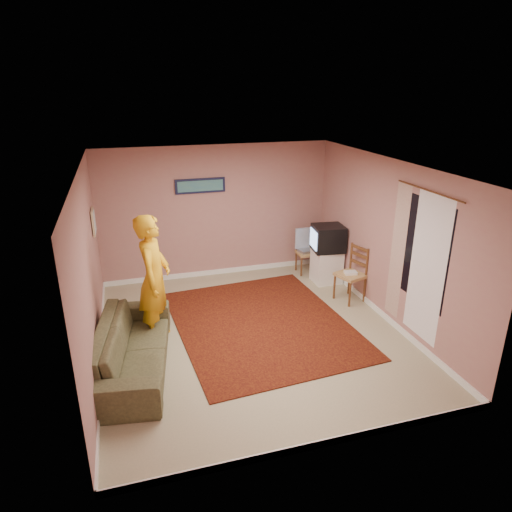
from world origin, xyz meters
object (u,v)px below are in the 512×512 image
object	(u,v)px
tv_cabinet	(327,266)
chair_b	(351,269)
crt_tv	(328,238)
person	(154,279)
sofa	(132,347)
chair_a	(307,248)

from	to	relation	value
tv_cabinet	chair_b	xyz separation A→B (m)	(0.05, -0.87, 0.28)
crt_tv	person	distance (m)	3.55
tv_cabinet	crt_tv	xyz separation A→B (m)	(-0.01, 0.00, 0.57)
tv_cabinet	sofa	world-z (taller)	sofa
crt_tv	sofa	world-z (taller)	crt_tv
sofa	person	size ratio (longest dim) A/B	1.17
chair_b	person	xyz separation A→B (m)	(-3.40, -0.33, 0.37)
tv_cabinet	crt_tv	world-z (taller)	crt_tv
crt_tv	chair_b	world-z (taller)	crt_tv
chair_b	person	world-z (taller)	person
tv_cabinet	chair_a	distance (m)	0.61
person	chair_b	bearing A→B (deg)	-66.66
chair_a	sofa	size ratio (longest dim) A/B	0.21
sofa	chair_b	bearing A→B (deg)	-65.56
chair_b	person	size ratio (longest dim) A/B	0.29
tv_cabinet	person	bearing A→B (deg)	-160.26
chair_a	crt_tv	bearing A→B (deg)	-69.50
crt_tv	chair_a	distance (m)	0.68
tv_cabinet	chair_b	world-z (taller)	chair_b
crt_tv	person	bearing A→B (deg)	-153.75
chair_a	sofa	world-z (taller)	chair_a
chair_b	chair_a	bearing A→B (deg)	172.29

